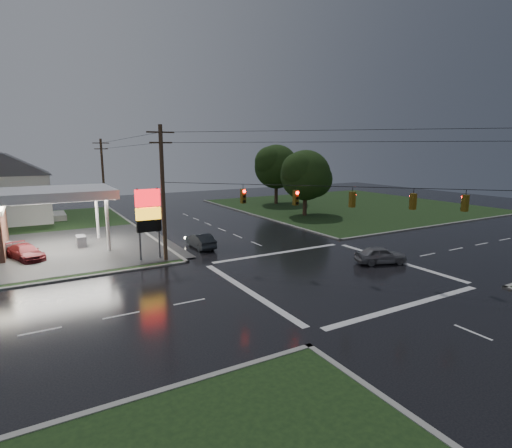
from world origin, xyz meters
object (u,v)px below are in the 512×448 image
house_far (3,181)px  tree_ne_near (306,175)px  pylon_sign (148,212)px  utility_pole_n (103,175)px  house_near (9,188)px  car_north (200,241)px  car_crossing (381,255)px  car_pump (26,252)px  utility_pole_nw (163,192)px  tree_ne_far (277,167)px

house_far → tree_ne_near: (36.09, -26.01, 1.16)m
pylon_sign → utility_pole_n: (1.00, 27.50, 1.46)m
house_near → pylon_sign: bearing=-67.7°
car_north → car_crossing: car_north is taller
car_crossing → car_pump: 29.32m
house_near → car_pump: bearing=-86.0°
pylon_sign → utility_pole_nw: size_ratio=0.55×
house_near → car_pump: (1.41, -20.34, -3.76)m
house_near → car_pump: house_near is taller
utility_pole_n → tree_ne_far: utility_pole_n is taller
tree_ne_near → car_north: (-19.49, -9.82, -4.86)m
pylon_sign → tree_ne_far: bearing=40.4°
utility_pole_nw → tree_ne_far: size_ratio=1.12×
utility_pole_n → car_crossing: 40.92m
utility_pole_nw → car_pump: (-10.04, 6.16, -5.08)m
tree_ne_far → car_north: (-22.50, -21.82, -5.48)m
utility_pole_nw → utility_pole_n: (0.00, 28.50, -0.25)m
pylon_sign → utility_pole_n: utility_pole_n is taller
utility_pole_nw → tree_ne_far: bearing=42.6°
car_pump → car_north: bearing=-35.1°
tree_ne_far → tree_ne_near: bearing=-104.1°
car_crossing → car_pump: bearing=78.9°
tree_ne_near → car_pump: tree_ne_near is taller
pylon_sign → car_north: (5.15, 1.68, -3.31)m
tree_ne_far → pylon_sign: bearing=-139.6°
house_near → car_north: (15.60, -23.82, -3.70)m
utility_pole_nw → tree_ne_far: 36.20m
car_north → car_crossing: size_ratio=1.04×
tree_ne_far → car_north: 31.82m
utility_pole_n → house_far: size_ratio=0.95×
house_far → tree_ne_far: (39.10, -14.01, 1.77)m
car_pump → tree_ne_far: bearing=5.3°
car_north → tree_ne_near: bearing=-153.8°
pylon_sign → car_north: bearing=18.0°
house_near → tree_ne_far: 38.19m
house_near → tree_ne_near: tree_ne_near is taller
pylon_sign → utility_pole_nw: (1.00, -1.00, 1.71)m
utility_pole_nw → car_pump: 12.82m
utility_pole_n → car_crossing: utility_pole_n is taller
utility_pole_n → pylon_sign: bearing=-92.1°
house_far → pylon_sign: bearing=-73.0°
utility_pole_nw → car_pump: size_ratio=2.48×
pylon_sign → utility_pole_nw: utility_pole_nw is taller
pylon_sign → car_north: 6.35m
car_crossing → house_far: bearing=50.5°
tree_ne_near → car_north: size_ratio=2.11×
tree_ne_near → car_pump: bearing=-169.3°
utility_pole_nw → house_near: 28.90m
pylon_sign → tree_ne_near: bearing=25.0°
house_near → tree_ne_far: tree_ne_far is taller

